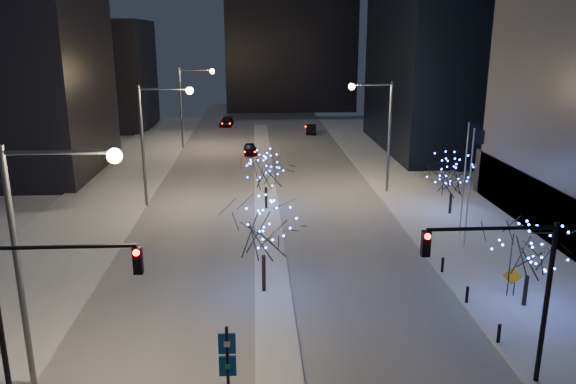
{
  "coord_description": "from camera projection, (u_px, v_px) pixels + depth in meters",
  "views": [
    {
      "loc": [
        -0.84,
        -18.44,
        13.81
      ],
      "look_at": [
        1.01,
        12.96,
        5.0
      ],
      "focal_mm": 35.0,
      "sensor_mm": 36.0,
      "label": 1
    }
  ],
  "objects": [
    {
      "name": "road",
      "position": [
        265.0,
        181.0,
        55.14
      ],
      "size": [
        20.0,
        130.0,
        0.02
      ],
      "primitive_type": "cube",
      "color": "#ADB2BC",
      "rests_on": "ground"
    },
    {
      "name": "median",
      "position": [
        266.0,
        194.0,
        50.32
      ],
      "size": [
        2.0,
        80.0,
        0.15
      ],
      "primitive_type": "cube",
      "color": "white",
      "rests_on": "ground"
    },
    {
      "name": "east_sidewalk",
      "position": [
        471.0,
        227.0,
        41.55
      ],
      "size": [
        10.0,
        90.0,
        0.15
      ],
      "primitive_type": "cube",
      "color": "white",
      "rests_on": "ground"
    },
    {
      "name": "west_sidewalk",
      "position": [
        72.0,
        235.0,
        39.91
      ],
      "size": [
        8.0,
        90.0,
        0.15
      ],
      "primitive_type": "cube",
      "color": "white",
      "rests_on": "ground"
    },
    {
      "name": "filler_west_far",
      "position": [
        89.0,
        75.0,
        85.16
      ],
      "size": [
        18.0,
        16.0,
        16.0
      ],
      "primitive_type": "cube",
      "color": "black",
      "rests_on": "ground"
    },
    {
      "name": "street_lamp_w_near",
      "position": [
        42.0,
        236.0,
        21.16
      ],
      "size": [
        4.4,
        0.56,
        10.0
      ],
      "color": "#595E66",
      "rests_on": "ground"
    },
    {
      "name": "street_lamp_w_mid",
      "position": [
        155.0,
        129.0,
        45.19
      ],
      "size": [
        4.4,
        0.56,
        10.0
      ],
      "color": "#595E66",
      "rests_on": "ground"
    },
    {
      "name": "street_lamp_w_far",
      "position": [
        189.0,
        97.0,
        69.23
      ],
      "size": [
        4.4,
        0.56,
        10.0
      ],
      "color": "#595E66",
      "rests_on": "ground"
    },
    {
      "name": "street_lamp_east",
      "position": [
        380.0,
        122.0,
        49.17
      ],
      "size": [
        3.9,
        0.56,
        10.0
      ],
      "color": "#595E66",
      "rests_on": "ground"
    },
    {
      "name": "traffic_signal_west",
      "position": [
        42.0,
        302.0,
        19.73
      ],
      "size": [
        5.26,
        0.43,
        7.0
      ],
      "color": "black",
      "rests_on": "ground"
    },
    {
      "name": "traffic_signal_east",
      "position": [
        511.0,
        278.0,
        21.68
      ],
      "size": [
        5.26,
        0.43,
        7.0
      ],
      "color": "black",
      "rests_on": "ground"
    },
    {
      "name": "flagpoles",
      "position": [
        468.0,
        175.0,
        37.54
      ],
      "size": [
        1.35,
        2.6,
        8.0
      ],
      "color": "silver",
      "rests_on": "east_sidewalk"
    },
    {
      "name": "bollards",
      "position": [
        454.0,
        279.0,
        31.53
      ],
      "size": [
        0.16,
        12.16,
        0.9
      ],
      "color": "black",
      "rests_on": "east_sidewalk"
    },
    {
      "name": "car_near",
      "position": [
        250.0,
        149.0,
        67.28
      ],
      "size": [
        1.73,
        3.92,
        1.31
      ],
      "primitive_type": "imported",
      "rotation": [
        0.0,
        0.0,
        0.05
      ],
      "color": "black",
      "rests_on": "ground"
    },
    {
      "name": "car_mid",
      "position": [
        311.0,
        129.0,
        81.59
      ],
      "size": [
        1.83,
        4.27,
        1.37
      ],
      "primitive_type": "imported",
      "rotation": [
        0.0,
        0.0,
        3.05
      ],
      "color": "black",
      "rests_on": "ground"
    },
    {
      "name": "car_far",
      "position": [
        227.0,
        122.0,
        88.25
      ],
      "size": [
        2.26,
        4.8,
        1.35
      ],
      "primitive_type": "imported",
      "rotation": [
        0.0,
        0.0,
        -0.08
      ],
      "color": "black",
      "rests_on": "ground"
    },
    {
      "name": "holiday_tree_median_near",
      "position": [
        263.0,
        229.0,
        30.12
      ],
      "size": [
        4.65,
        4.65,
        5.43
      ],
      "color": "black",
      "rests_on": "median"
    },
    {
      "name": "holiday_tree_median_far",
      "position": [
        266.0,
        171.0,
        45.12
      ],
      "size": [
        4.73,
        4.73,
        4.81
      ],
      "color": "black",
      "rests_on": "median"
    },
    {
      "name": "holiday_tree_plaza_near",
      "position": [
        530.0,
        250.0,
        28.63
      ],
      "size": [
        3.86,
        3.86,
        4.82
      ],
      "color": "black",
      "rests_on": "east_sidewalk"
    },
    {
      "name": "holiday_tree_plaza_far",
      "position": [
        453.0,
        175.0,
        43.75
      ],
      "size": [
        4.98,
        4.98,
        5.03
      ],
      "color": "black",
      "rests_on": "east_sidewalk"
    },
    {
      "name": "wayfinding_sign",
      "position": [
        228.0,
        361.0,
        20.7
      ],
      "size": [
        0.64,
        0.12,
        3.61
      ],
      "rotation": [
        0.0,
        0.0,
        -0.0
      ],
      "color": "black",
      "rests_on": "ground"
    },
    {
      "name": "construction_sign",
      "position": [
        512.0,
        279.0,
        30.23
      ],
      "size": [
        0.95,
        0.39,
        1.66
      ],
      "rotation": [
        0.0,
        0.0,
        -0.36
      ],
      "color": "black",
      "rests_on": "east_sidewalk"
    }
  ]
}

